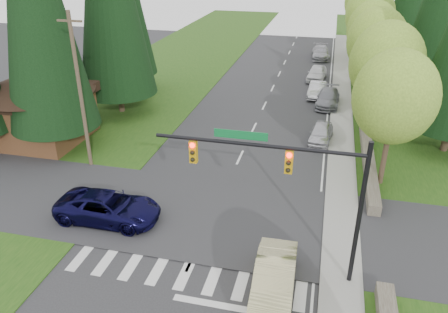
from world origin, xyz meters
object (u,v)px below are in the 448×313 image
at_px(suv_navy, 108,207).
at_px(parked_car_b, 328,98).
at_px(parked_car_d, 317,73).
at_px(sedan_champagne, 274,279).
at_px(parked_car_e, 321,52).
at_px(parked_car_c, 317,90).
at_px(parked_car_a, 321,133).

distance_m(suv_navy, parked_car_b, 24.08).
bearing_deg(suv_navy, parked_car_d, -18.31).
xyz_separation_m(sedan_champagne, parked_car_d, (0.15, 33.00, -0.02)).
xyz_separation_m(suv_navy, parked_car_e, (9.50, 39.66, -0.01)).
bearing_deg(suv_navy, parked_car_b, -27.42).
bearing_deg(parked_car_b, parked_car_d, 102.23).
xyz_separation_m(parked_car_b, parked_car_d, (-1.40, 8.10, 0.06)).
relative_size(sedan_champagne, parked_car_c, 1.16).
distance_m(sedan_champagne, parked_car_d, 33.00).
xyz_separation_m(suv_navy, parked_car_c, (9.81, 23.84, -0.10)).
bearing_deg(sedan_champagne, parked_car_b, 84.58).
xyz_separation_m(sedan_champagne, parked_car_e, (0.15, 43.08, -0.03)).
height_order(sedan_champagne, parked_car_a, sedan_champagne).
relative_size(suv_navy, parked_car_c, 1.35).
bearing_deg(suv_navy, sedan_champagne, -110.61).
height_order(parked_car_b, parked_car_c, parked_car_b).
relative_size(sedan_champagne, parked_car_e, 0.91).
height_order(suv_navy, parked_car_d, suv_navy).
relative_size(suv_navy, parked_car_a, 1.44).
bearing_deg(parked_car_d, parked_car_a, -81.47).
bearing_deg(parked_car_d, parked_car_b, -75.57).
bearing_deg(parked_car_c, sedan_champagne, -86.50).
relative_size(parked_car_a, parked_car_c, 0.94).
distance_m(parked_car_a, parked_car_b, 8.35).
height_order(sedan_champagne, parked_car_d, sedan_champagne).
bearing_deg(parked_car_c, suv_navy, -107.91).
bearing_deg(sedan_champagne, parked_car_d, 87.88).
relative_size(parked_car_b, parked_car_d, 1.08).
bearing_deg(parked_car_e, parked_car_c, -92.63).
height_order(sedan_champagne, parked_car_e, sedan_champagne).
relative_size(suv_navy, parked_car_e, 1.06).
bearing_deg(parked_car_b, sedan_champagne, -91.13).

